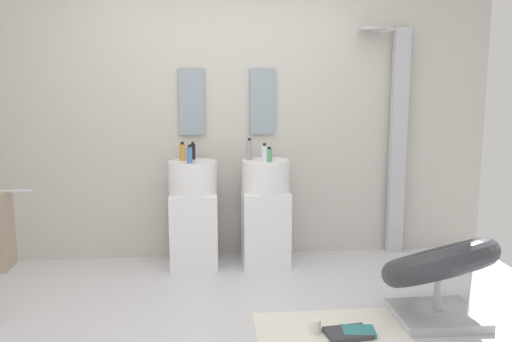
{
  "coord_description": "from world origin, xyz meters",
  "views": [
    {
      "loc": [
        -0.24,
        -3.31,
        1.59
      ],
      "look_at": [
        0.15,
        0.55,
        0.95
      ],
      "focal_mm": 38.68,
      "sensor_mm": 36.0,
      "label": 1
    }
  ],
  "objects_px": {
    "lounge_chair": "(439,270)",
    "soap_bottle_amber": "(182,152)",
    "magazine_teal": "(359,332)",
    "coffee_mug": "(315,326)",
    "pedestal_sink_left": "(193,213)",
    "magazine_charcoal": "(348,333)",
    "soap_bottle_blue": "(189,155)",
    "soap_bottle_green": "(269,155)",
    "shower_column": "(397,137)",
    "towel_rack": "(2,233)",
    "pedestal_sink_right": "(265,212)",
    "soap_bottle_black": "(193,151)",
    "soap_bottle_grey": "(249,150)",
    "soap_bottle_clear": "(265,153)"
  },
  "relations": [
    {
      "from": "magazine_teal",
      "to": "soap_bottle_amber",
      "type": "relative_size",
      "value": 1.26
    },
    {
      "from": "towel_rack",
      "to": "coffee_mug",
      "type": "relative_size",
      "value": 10.82
    },
    {
      "from": "soap_bottle_grey",
      "to": "coffee_mug",
      "type": "bearing_deg",
      "value": -78.96
    },
    {
      "from": "magazine_teal",
      "to": "soap_bottle_grey",
      "type": "relative_size",
      "value": 1.08
    },
    {
      "from": "lounge_chair",
      "to": "soap_bottle_blue",
      "type": "distance_m",
      "value": 2.12
    },
    {
      "from": "pedestal_sink_left",
      "to": "shower_column",
      "type": "xyz_separation_m",
      "value": [
        1.85,
        0.2,
        0.62
      ]
    },
    {
      "from": "towel_rack",
      "to": "soap_bottle_amber",
      "type": "xyz_separation_m",
      "value": [
        1.11,
        1.15,
        0.36
      ]
    },
    {
      "from": "pedestal_sink_right",
      "to": "magazine_charcoal",
      "type": "bearing_deg",
      "value": -76.8
    },
    {
      "from": "lounge_chair",
      "to": "soap_bottle_amber",
      "type": "relative_size",
      "value": 6.76
    },
    {
      "from": "soap_bottle_black",
      "to": "soap_bottle_clear",
      "type": "bearing_deg",
      "value": -19.91
    },
    {
      "from": "soap_bottle_blue",
      "to": "pedestal_sink_right",
      "type": "bearing_deg",
      "value": 9.67
    },
    {
      "from": "pedestal_sink_right",
      "to": "coffee_mug",
      "type": "bearing_deg",
      "value": -84.04
    },
    {
      "from": "soap_bottle_green",
      "to": "towel_rack",
      "type": "bearing_deg",
      "value": -151.4
    },
    {
      "from": "magazine_teal",
      "to": "soap_bottle_blue",
      "type": "height_order",
      "value": "soap_bottle_blue"
    },
    {
      "from": "pedestal_sink_right",
      "to": "soap_bottle_green",
      "type": "distance_m",
      "value": 0.52
    },
    {
      "from": "magazine_teal",
      "to": "soap_bottle_blue",
      "type": "relative_size",
      "value": 1.32
    },
    {
      "from": "soap_bottle_green",
      "to": "soap_bottle_black",
      "type": "relative_size",
      "value": 0.83
    },
    {
      "from": "soap_bottle_clear",
      "to": "magazine_teal",
      "type": "bearing_deg",
      "value": -71.87
    },
    {
      "from": "lounge_chair",
      "to": "magazine_charcoal",
      "type": "xyz_separation_m",
      "value": [
        -0.66,
        -0.19,
        -0.32
      ]
    },
    {
      "from": "shower_column",
      "to": "towel_rack",
      "type": "height_order",
      "value": "shower_column"
    },
    {
      "from": "pedestal_sink_left",
      "to": "towel_rack",
      "type": "bearing_deg",
      "value": -137.36
    },
    {
      "from": "magazine_charcoal",
      "to": "soap_bottle_green",
      "type": "height_order",
      "value": "soap_bottle_green"
    },
    {
      "from": "pedestal_sink_left",
      "to": "pedestal_sink_right",
      "type": "xyz_separation_m",
      "value": [
        0.62,
        0.0,
        0.0
      ]
    },
    {
      "from": "lounge_chair",
      "to": "soap_bottle_amber",
      "type": "distance_m",
      "value": 2.26
    },
    {
      "from": "lounge_chair",
      "to": "soap_bottle_clear",
      "type": "relative_size",
      "value": 6.78
    },
    {
      "from": "magazine_teal",
      "to": "soap_bottle_black",
      "type": "distance_m",
      "value": 2.11
    },
    {
      "from": "pedestal_sink_left",
      "to": "magazine_teal",
      "type": "bearing_deg",
      "value": -54.4
    },
    {
      "from": "lounge_chair",
      "to": "coffee_mug",
      "type": "bearing_deg",
      "value": -171.36
    },
    {
      "from": "magazine_teal",
      "to": "magazine_charcoal",
      "type": "height_order",
      "value": "same"
    },
    {
      "from": "soap_bottle_blue",
      "to": "coffee_mug",
      "type": "bearing_deg",
      "value": -58.67
    },
    {
      "from": "shower_column",
      "to": "magazine_charcoal",
      "type": "relative_size",
      "value": 7.48
    },
    {
      "from": "magazine_teal",
      "to": "soap_bottle_blue",
      "type": "bearing_deg",
      "value": 135.41
    },
    {
      "from": "soap_bottle_green",
      "to": "soap_bottle_clear",
      "type": "relative_size",
      "value": 0.8
    },
    {
      "from": "soap_bottle_grey",
      "to": "soap_bottle_blue",
      "type": "bearing_deg",
      "value": -163.24
    },
    {
      "from": "pedestal_sink_left",
      "to": "coffee_mug",
      "type": "bearing_deg",
      "value": -61.39
    },
    {
      "from": "pedestal_sink_right",
      "to": "coffee_mug",
      "type": "relative_size",
      "value": 11.57
    },
    {
      "from": "pedestal_sink_left",
      "to": "lounge_chair",
      "type": "distance_m",
      "value": 2.08
    },
    {
      "from": "pedestal_sink_right",
      "to": "towel_rack",
      "type": "height_order",
      "value": "pedestal_sink_right"
    },
    {
      "from": "soap_bottle_amber",
      "to": "soap_bottle_blue",
      "type": "bearing_deg",
      "value": -68.8
    },
    {
      "from": "magazine_teal",
      "to": "coffee_mug",
      "type": "distance_m",
      "value": 0.28
    },
    {
      "from": "soap_bottle_green",
      "to": "soap_bottle_amber",
      "type": "distance_m",
      "value": 0.74
    },
    {
      "from": "magazine_teal",
      "to": "soap_bottle_grey",
      "type": "distance_m",
      "value": 1.87
    },
    {
      "from": "magazine_charcoal",
      "to": "coffee_mug",
      "type": "relative_size",
      "value": 3.12
    },
    {
      "from": "soap_bottle_blue",
      "to": "soap_bottle_black",
      "type": "bearing_deg",
      "value": 83.33
    },
    {
      "from": "towel_rack",
      "to": "coffee_mug",
      "type": "distance_m",
      "value": 2.07
    },
    {
      "from": "soap_bottle_green",
      "to": "soap_bottle_clear",
      "type": "distance_m",
      "value": 0.04
    },
    {
      "from": "soap_bottle_blue",
      "to": "soap_bottle_grey",
      "type": "relative_size",
      "value": 0.82
    },
    {
      "from": "magazine_charcoal",
      "to": "soap_bottle_grey",
      "type": "relative_size",
      "value": 1.47
    },
    {
      "from": "shower_column",
      "to": "pedestal_sink_right",
      "type": "bearing_deg",
      "value": -170.6
    },
    {
      "from": "lounge_chair",
      "to": "soap_bottle_green",
      "type": "relative_size",
      "value": 8.5
    }
  ]
}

